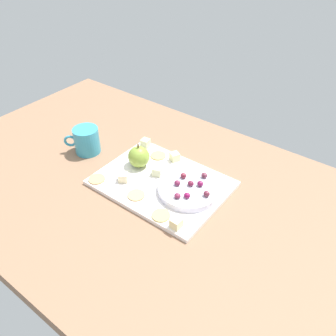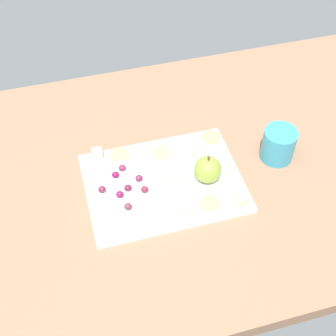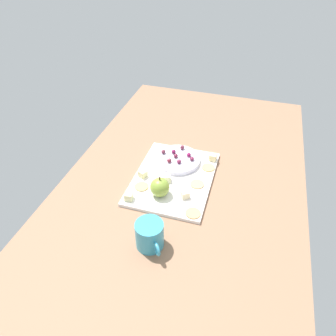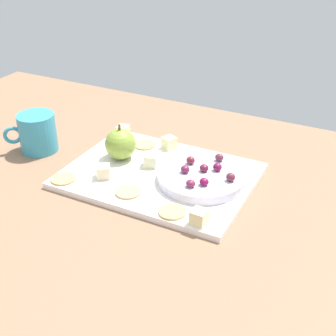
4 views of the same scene
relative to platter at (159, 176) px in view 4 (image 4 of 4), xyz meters
The scene contains 23 objects.
table 4.41cm from the platter, 81.89° to the left, with size 142.77×82.86×3.91cm, color #8A654B.
platter is the anchor object (origin of this frame).
serving_dish 8.74cm from the platter, behind, with size 16.86×16.86×1.81cm, color silver.
apple_whole 10.83cm from the platter, 10.53° to the right, with size 6.42×6.42×6.42cm, color olive.
apple_stem 12.69cm from the platter, 10.53° to the right, with size 0.50×0.50×1.20cm, color brown.
cheese_cube_0 11.02cm from the platter, 35.55° to the left, with size 2.53×2.53×2.53cm, color beige.
cheese_cube_1 17.73cm from the platter, 139.62° to the left, with size 2.53×2.53×2.53cm, color beige.
cheese_cube_2 11.00cm from the platter, 73.33° to the right, with size 2.53×2.53×2.53cm, color beige.
cheese_cube_3 18.62cm from the platter, 35.70° to the right, with size 2.53×2.53×2.53cm, color beige.
cheese_cube_4 3.83cm from the platter, 29.33° to the right, with size 2.53×2.53×2.53cm, color beige.
cracker_0 9.08cm from the platter, 78.59° to the left, with size 4.72×4.72×0.40cm, color tan.
cracker_1 12.25cm from the platter, 46.96° to the right, with size 4.72×4.72×0.40cm, color tan.
cracker_2 13.56cm from the platter, 127.26° to the left, with size 4.72×4.72×0.40cm, color tan.
cracker_3 18.53cm from the platter, 34.76° to the left, with size 4.72×4.72×0.40cm, color tan.
grape_0 11.41cm from the platter, 165.09° to the left, with size 1.72×1.55×1.42cm, color maroon.
grape_1 6.51cm from the platter, behind, with size 1.72×1.55×1.49cm, color maroon.
grape_2 9.37cm from the platter, 168.85° to the right, with size 1.72×1.55×1.46cm, color maroon.
grape_3 14.73cm from the platter, behind, with size 1.72×1.55×1.64cm, color maroon.
grape_4 12.31cm from the platter, 145.01° to the right, with size 1.72×1.55×1.57cm, color brown.
grape_5 6.88cm from the platter, 148.41° to the right, with size 1.72×1.55×1.57cm, color maroon.
grape_6 11.70cm from the platter, 164.03° to the right, with size 1.72×1.55×1.59cm, color maroon.
grape_7 10.24cm from the platter, 152.90° to the left, with size 1.72×1.55×1.41cm, color maroon.
cup 29.33cm from the platter, ahead, with size 9.68×8.96×8.37cm.
Camera 4 is at (-37.09, 64.56, 50.96)cm, focal length 49.07 mm.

